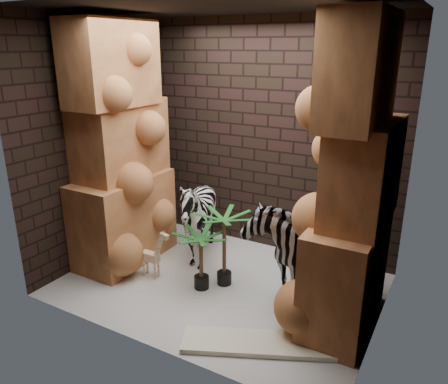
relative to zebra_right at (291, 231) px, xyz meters
The scene contains 14 objects.
floor 1.07m from the zebra_right, 154.13° to the right, with size 3.50×3.50×0.00m, color beige.
ceiling 2.43m from the zebra_right, 154.13° to the right, with size 3.50×3.50×0.00m, color black.
wall_back 1.40m from the zebra_right, 128.63° to the left, with size 3.50×3.50×0.00m, color black.
wall_front 1.92m from the zebra_right, 114.24° to the right, with size 3.50×3.50×0.00m, color black.
wall_left 2.62m from the zebra_right, behind, with size 3.00×3.00×0.00m, color black.
wall_right 1.34m from the zebra_right, 18.73° to the right, with size 3.00×3.00×0.00m, color black.
rock_pillar_left 2.29m from the zebra_right, behind, with size 0.68×1.30×3.00m, color #DC8C4E, non-canonical shape.
rock_pillar_right 1.11m from the zebra_right, 26.51° to the right, with size 0.58×1.25×3.00m, color #DC8C4E, non-canonical shape.
zebra_right is the anchor object (origin of this frame).
zebra_left 1.25m from the zebra_right, behind, with size 0.95×1.18×1.07m, color white.
giraffe_toy 1.68m from the zebra_right, 159.52° to the right, with size 0.34×0.11×0.66m, color beige, non-canonical shape.
palm_front 0.79m from the zebra_right, 156.76° to the right, with size 0.36×0.36×0.90m, color #185E23, non-canonical shape.
palm_back 1.06m from the zebra_right, 149.83° to the right, with size 0.36×0.36×0.70m, color #185E23, non-canonical shape.
surfboard 1.30m from the zebra_right, 81.55° to the right, with size 1.47×0.36×0.05m, color white.
Camera 1 is at (2.23, -3.82, 2.65)m, focal length 34.72 mm.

